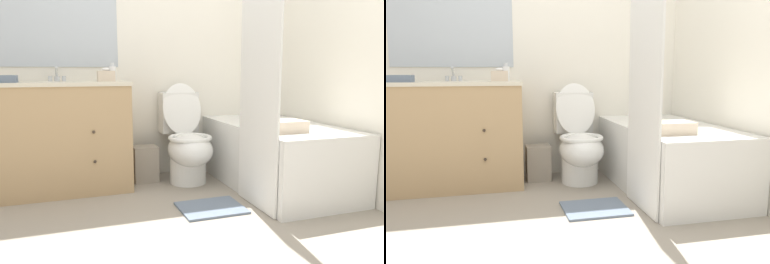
# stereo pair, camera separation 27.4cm
# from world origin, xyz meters

# --- Properties ---
(ground_plane) EXTENTS (14.00, 14.00, 0.00)m
(ground_plane) POSITION_xyz_m (0.00, 0.00, 0.00)
(ground_plane) COLOR gray
(wall_back) EXTENTS (8.00, 0.06, 2.50)m
(wall_back) POSITION_xyz_m (-0.01, 1.63, 1.25)
(wall_back) COLOR white
(wall_back) RESTS_ON ground_plane
(wall_right) EXTENTS (0.05, 2.61, 2.50)m
(wall_right) POSITION_xyz_m (1.36, 0.80, 1.25)
(wall_right) COLOR white
(wall_right) RESTS_ON ground_plane
(vanity_cabinet) EXTENTS (1.12, 0.56, 0.89)m
(vanity_cabinet) POSITION_xyz_m (-0.78, 1.34, 0.45)
(vanity_cabinet) COLOR tan
(vanity_cabinet) RESTS_ON ground_plane
(sink_faucet) EXTENTS (0.14, 0.12, 0.12)m
(sink_faucet) POSITION_xyz_m (-0.78, 1.52, 0.93)
(sink_faucet) COLOR silver
(sink_faucet) RESTS_ON vanity_cabinet
(toilet) EXTENTS (0.38, 0.68, 0.87)m
(toilet) POSITION_xyz_m (0.27, 1.25, 0.34)
(toilet) COLOR white
(toilet) RESTS_ON ground_plane
(bathtub) EXTENTS (0.77, 1.45, 0.54)m
(bathtub) POSITION_xyz_m (0.94, 0.88, 0.27)
(bathtub) COLOR white
(bathtub) RESTS_ON ground_plane
(shower_curtain) EXTENTS (0.01, 0.54, 1.93)m
(shower_curtain) POSITION_xyz_m (0.55, 0.48, 0.97)
(shower_curtain) COLOR white
(shower_curtain) RESTS_ON ground_plane
(wastebasket) EXTENTS (0.21, 0.18, 0.32)m
(wastebasket) POSITION_xyz_m (-0.08, 1.38, 0.16)
(wastebasket) COLOR gray
(wastebasket) RESTS_ON ground_plane
(tissue_box) EXTENTS (0.14, 0.13, 0.11)m
(tissue_box) POSITION_xyz_m (-0.40, 1.35, 0.94)
(tissue_box) COLOR beige
(tissue_box) RESTS_ON vanity_cabinet
(soap_dispenser) EXTENTS (0.06, 0.06, 0.15)m
(soap_dispenser) POSITION_xyz_m (-0.34, 1.38, 0.96)
(soap_dispenser) COLOR white
(soap_dispenser) RESTS_ON vanity_cabinet
(hand_towel_folded) EXTENTS (0.24, 0.16, 0.05)m
(hand_towel_folded) POSITION_xyz_m (-1.18, 1.23, 0.92)
(hand_towel_folded) COLOR slate
(hand_towel_folded) RESTS_ON vanity_cabinet
(bath_towel_folded) EXTENTS (0.30, 0.20, 0.09)m
(bath_towel_folded) POSITION_xyz_m (0.76, 0.49, 0.58)
(bath_towel_folded) COLOR beige
(bath_towel_folded) RESTS_ON bathtub
(bath_mat) EXTENTS (0.45, 0.36, 0.02)m
(bath_mat) POSITION_xyz_m (0.22, 0.54, 0.01)
(bath_mat) COLOR slate
(bath_mat) RESTS_ON ground_plane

